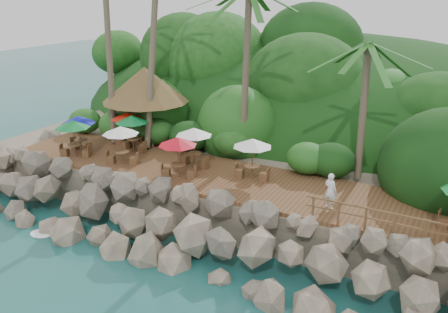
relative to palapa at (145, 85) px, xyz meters
The scene contains 11 objects.
ground 13.51m from the palapa, 51.72° to the right, with size 140.00×140.00×0.00m, color #19514F.
land_base 10.99m from the palapa, 40.30° to the left, with size 32.00×25.20×2.10m, color gray.
jungle_hill 16.86m from the palapa, 61.47° to the left, with size 44.80×28.00×15.40m, color #143811.
seawall 11.67m from the palapa, 45.08° to the right, with size 29.00×4.00×2.30m, color gray, non-canonical shape.
terrace 9.11m from the palapa, 25.35° to the right, with size 26.00×5.00×0.20m, color brown.
jungle_foliage 10.96m from the palapa, 35.60° to the left, with size 44.00×16.00×12.00m, color #143811, non-canonical shape.
foam_line 13.29m from the palapa, 50.83° to the right, with size 25.20×0.80×0.06m.
palapa is the anchor object (origin of this frame).
dining_clusters 8.04m from the palapa, 27.54° to the right, with size 23.23×4.93×2.16m.
railing 17.69m from the palapa, 19.88° to the right, with size 7.20×0.10×1.00m.
waiter 14.49m from the palapa, 19.11° to the right, with size 0.61×0.40×1.66m, color white.
Camera 1 is at (10.90, -14.26, 11.63)m, focal length 38.35 mm.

